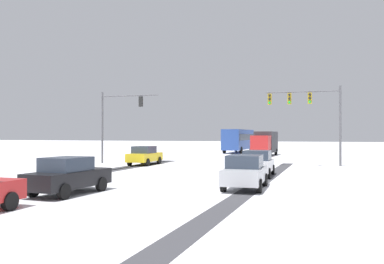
# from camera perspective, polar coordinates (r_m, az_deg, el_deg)

# --- Properties ---
(wheel_track_left_lane) EXTENTS (1.02, 30.72, 0.01)m
(wheel_track_left_lane) POSITION_cam_1_polar(r_m,az_deg,el_deg) (26.04, -15.56, -6.10)
(wheel_track_left_lane) COLOR #424247
(wheel_track_left_lane) RESTS_ON ground
(wheel_track_right_lane) EXTENTS (0.93, 30.72, 0.01)m
(wheel_track_right_lane) POSITION_cam_1_polar(r_m,az_deg,el_deg) (21.72, 9.89, -7.25)
(wheel_track_right_lane) COLOR #424247
(wheel_track_right_lane) RESTS_ON ground
(wheel_track_center) EXTENTS (1.02, 30.72, 0.01)m
(wheel_track_center) POSITION_cam_1_polar(r_m,az_deg,el_deg) (26.46, -16.88, -6.01)
(wheel_track_center) COLOR #424247
(wheel_track_center) RESTS_ON ground
(sidewalk_kerb_right) EXTENTS (4.00, 30.72, 0.12)m
(sidewalk_kerb_right) POSITION_cam_1_polar(r_m,az_deg,el_deg) (20.17, 25.72, -7.58)
(sidewalk_kerb_right) COLOR white
(sidewalk_kerb_right) RESTS_ON ground
(traffic_signal_near_left) EXTENTS (5.56, 0.51, 6.50)m
(traffic_signal_near_left) POSITION_cam_1_polar(r_m,az_deg,el_deg) (36.22, -10.80, 2.44)
(traffic_signal_near_left) COLOR #56565B
(traffic_signal_near_left) RESTS_ON ground
(traffic_signal_near_right) EXTENTS (5.87, 0.76, 6.50)m
(traffic_signal_near_right) POSITION_cam_1_polar(r_m,az_deg,el_deg) (33.16, 16.68, 3.39)
(traffic_signal_near_right) COLOR #56565B
(traffic_signal_near_right) RESTS_ON ground
(car_yellow_cab_lead) EXTENTS (1.92, 4.14, 1.62)m
(car_yellow_cab_lead) POSITION_cam_1_polar(r_m,az_deg,el_deg) (34.26, -6.89, -3.39)
(car_yellow_cab_lead) COLOR yellow
(car_yellow_cab_lead) RESTS_ON ground
(car_white_second) EXTENTS (1.96, 4.16, 1.62)m
(car_white_second) POSITION_cam_1_polar(r_m,az_deg,el_deg) (25.01, 9.48, -4.48)
(car_white_second) COLOR silver
(car_white_second) RESTS_ON ground
(car_silver_third) EXTENTS (2.00, 4.18, 1.62)m
(car_silver_third) POSITION_cam_1_polar(r_m,az_deg,el_deg) (19.10, 7.70, -5.74)
(car_silver_third) COLOR #B7BABF
(car_silver_third) RESTS_ON ground
(car_black_fourth) EXTENTS (1.99, 4.18, 1.62)m
(car_black_fourth) POSITION_cam_1_polar(r_m,az_deg,el_deg) (18.08, -17.51, -6.02)
(car_black_fourth) COLOR black
(car_black_fourth) RESTS_ON ground
(bus_oncoming) EXTENTS (2.70, 11.01, 3.38)m
(bus_oncoming) POSITION_cam_1_polar(r_m,az_deg,el_deg) (58.86, 6.77, -1.01)
(bus_oncoming) COLOR #284793
(bus_oncoming) RESTS_ON ground
(box_truck_delivery) EXTENTS (2.43, 7.45, 3.02)m
(box_truck_delivery) POSITION_cam_1_polar(r_m,az_deg,el_deg) (50.06, 10.53, -1.52)
(box_truck_delivery) COLOR red
(box_truck_delivery) RESTS_ON ground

